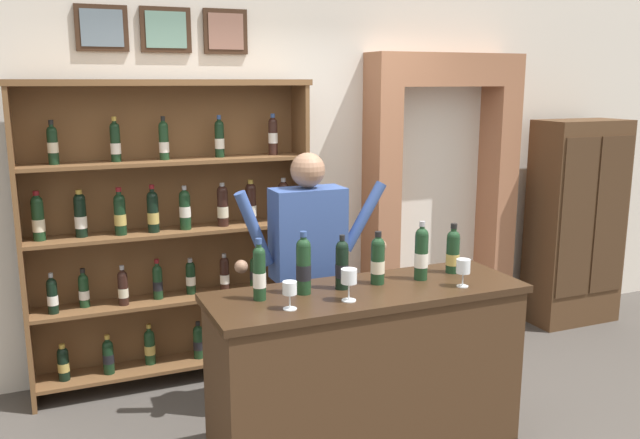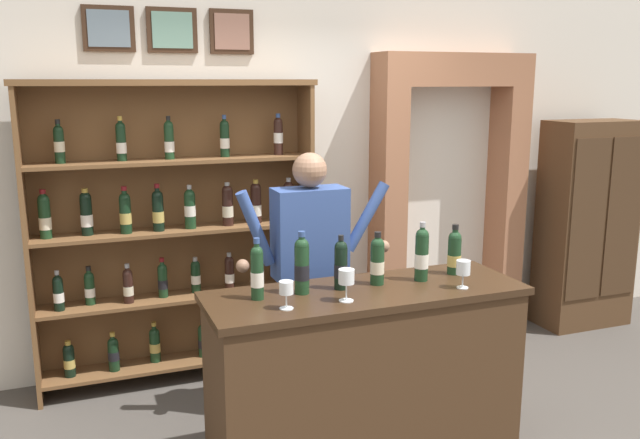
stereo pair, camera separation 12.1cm
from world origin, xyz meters
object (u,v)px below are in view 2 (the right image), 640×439
Objects in this scene: tasting_bottle_rosso at (377,260)px; tasting_bottle_grappa at (454,252)px; side_cabinet at (587,224)px; tasting_bottle_riserva at (302,265)px; wine_shelf at (175,228)px; tasting_bottle_prosecco at (341,264)px; tasting_bottle_super_tuscan at (257,272)px; shopkeeper at (310,254)px; tasting_counter at (364,377)px; wine_glass_center at (346,278)px; tasting_bottle_chianti at (422,254)px; wine_glass_right at (286,290)px; wine_glass_left at (463,269)px.

tasting_bottle_grappa is at bearing 2.76° from tasting_bottle_rosso.
side_cabinet is 3.27m from tasting_bottle_riserva.
wine_shelf is 7.09× the size of tasting_bottle_prosecco.
shopkeeper is at bearing 49.14° from tasting_bottle_super_tuscan.
tasting_counter is 0.65m from wine_glass_center.
side_cabinet is 10.54× the size of wine_glass_center.
wine_shelf reaches higher than tasting_bottle_prosecco.
tasting_bottle_chianti reaches higher than wine_glass_right.
wine_shelf reaches higher than wine_glass_center.
tasting_bottle_rosso is at bearing -154.51° from side_cabinet.
wine_glass_center reaches higher than wine_glass_right.
shopkeeper is 0.77m from wine_glass_center.
side_cabinet is at bearing 25.90° from tasting_counter.
tasting_bottle_grappa is at bearing 2.52° from tasting_bottle_prosecco.
wine_glass_center is (0.32, 0.00, 0.02)m from wine_glass_right.
wine_glass_left is (0.84, -0.22, -0.05)m from tasting_bottle_riserva.
side_cabinet reaches higher than tasting_bottle_rosso.
tasting_bottle_riserva is at bearing 179.49° from tasting_bottle_prosecco.
wine_shelf is 7.20× the size of tasting_bottle_grappa.
tasting_bottle_rosso is (0.88, -1.38, 0.04)m from wine_shelf.
tasting_bottle_chianti is 0.87m from wine_glass_right.
side_cabinet is 6.01× the size of tasting_bottle_rosso.
wine_shelf reaches higher than tasting_bottle_riserva.
tasting_bottle_chianti reaches higher than tasting_bottle_super_tuscan.
tasting_bottle_riserva is (-3.02, -1.24, 0.27)m from side_cabinet.
wine_shelf reaches higher than tasting_bottle_super_tuscan.
tasting_bottle_super_tuscan reaches higher than wine_glass_left.
wine_shelf reaches higher than shopkeeper.
tasting_bottle_chianti is (-2.32, -1.25, 0.26)m from side_cabinet.
tasting_bottle_riserva is 0.70m from tasting_bottle_chianti.
tasting_bottle_chianti is 0.25m from tasting_bottle_grappa.
tasting_counter is 0.80m from wine_glass_left.
wine_glass_right is at bearing -79.78° from wine_shelf.
side_cabinet is 1.06× the size of shopkeeper.
tasting_bottle_rosso is 2.09× the size of wine_glass_right.
tasting_bottle_super_tuscan reaches higher than tasting_counter.
wine_shelf is at bearing 129.07° from tasting_bottle_chianti.
tasting_bottle_grappa is (0.72, 0.03, -0.01)m from tasting_bottle_prosecco.
shopkeeper reaches higher than wine_glass_left.
shopkeeper is at bearing 66.00° from tasting_bottle_riserva.
tasting_counter is 0.74m from tasting_bottle_riserva.
wine_shelf is 1.70m from wine_glass_center.
tasting_bottle_super_tuscan is 1.09× the size of tasting_bottle_rosso.
tasting_bottle_rosso is at bearing -177.24° from tasting_bottle_grappa.
wine_glass_left is (0.50, -0.16, 0.60)m from tasting_counter.
wine_glass_center is (0.17, -0.20, -0.04)m from tasting_bottle_riserva.
wine_glass_center is (0.41, -0.19, -0.03)m from tasting_bottle_super_tuscan.
tasting_bottle_prosecco reaches higher than wine_glass_left.
wine_glass_center is at bearing -49.97° from tasting_bottle_riserva.
tasting_bottle_riserva is 0.44m from tasting_bottle_rosso.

